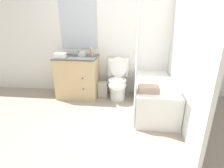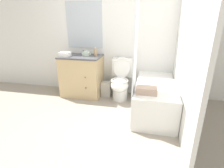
# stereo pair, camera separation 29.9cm
# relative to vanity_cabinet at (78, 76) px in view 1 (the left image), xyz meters

# --- Properties ---
(ground_plane) EXTENTS (14.00, 14.00, 0.00)m
(ground_plane) POSITION_rel_vanity_cabinet_xyz_m (0.72, -1.31, -0.44)
(ground_plane) COLOR gray
(wall_back) EXTENTS (8.00, 0.06, 2.50)m
(wall_back) POSITION_rel_vanity_cabinet_xyz_m (0.72, 0.31, 0.81)
(wall_back) COLOR silver
(wall_back) RESTS_ON ground_plane
(wall_right) EXTENTS (0.05, 2.59, 2.50)m
(wall_right) POSITION_rel_vanity_cabinet_xyz_m (1.89, -0.51, 0.81)
(wall_right) COLOR silver
(wall_right) RESTS_ON ground_plane
(vanity_cabinet) EXTENTS (0.84, 0.60, 0.85)m
(vanity_cabinet) POSITION_rel_vanity_cabinet_xyz_m (0.00, 0.00, 0.00)
(vanity_cabinet) COLOR tan
(vanity_cabinet) RESTS_ON ground_plane
(sink_faucet) EXTENTS (0.14, 0.12, 0.12)m
(sink_faucet) POSITION_rel_vanity_cabinet_xyz_m (-0.00, 0.19, 0.45)
(sink_faucet) COLOR silver
(sink_faucet) RESTS_ON vanity_cabinet
(toilet) EXTENTS (0.41, 0.63, 0.85)m
(toilet) POSITION_rel_vanity_cabinet_xyz_m (0.84, -0.03, -0.06)
(toilet) COLOR white
(toilet) RESTS_ON ground_plane
(bathtub) EXTENTS (0.66, 1.44, 0.52)m
(bathtub) POSITION_rel_vanity_cabinet_xyz_m (1.52, -0.44, -0.17)
(bathtub) COLOR white
(bathtub) RESTS_ON ground_plane
(shower_curtain) EXTENTS (0.02, 0.49, 1.86)m
(shower_curtain) POSITION_rel_vanity_cabinet_xyz_m (1.18, -0.84, 0.50)
(shower_curtain) COLOR white
(shower_curtain) RESTS_ON ground_plane
(wastebasket) EXTENTS (0.20, 0.17, 0.31)m
(wastebasket) POSITION_rel_vanity_cabinet_xyz_m (0.52, 0.02, -0.28)
(wastebasket) COLOR #B7B2A8
(wastebasket) RESTS_ON ground_plane
(tissue_box) EXTENTS (0.14, 0.14, 0.10)m
(tissue_box) POSITION_rel_vanity_cabinet_xyz_m (0.10, 0.05, 0.46)
(tissue_box) COLOR silver
(tissue_box) RESTS_ON vanity_cabinet
(soap_dispenser) EXTENTS (0.06, 0.06, 0.19)m
(soap_dispenser) POSITION_rel_vanity_cabinet_xyz_m (0.31, 0.02, 0.50)
(soap_dispenser) COLOR tan
(soap_dispenser) RESTS_ON vanity_cabinet
(hand_towel_folded) EXTENTS (0.20, 0.17, 0.09)m
(hand_towel_folded) POSITION_rel_vanity_cabinet_xyz_m (-0.28, -0.15, 0.46)
(hand_towel_folded) COLOR white
(hand_towel_folded) RESTS_ON vanity_cabinet
(bath_towel_folded) EXTENTS (0.30, 0.19, 0.10)m
(bath_towel_folded) POSITION_rel_vanity_cabinet_xyz_m (1.37, -0.90, 0.14)
(bath_towel_folded) COLOR tan
(bath_towel_folded) RESTS_ON bathtub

